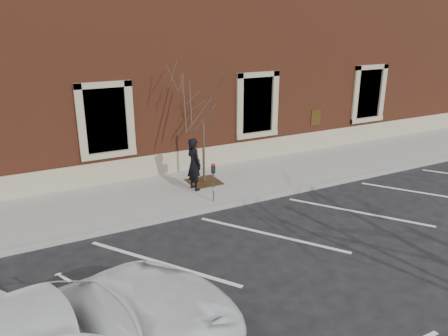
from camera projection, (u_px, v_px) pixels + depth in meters
ground at (233, 206)px, 13.90m from camera, size 120.00×120.00×0.00m
sidewalk_near at (209, 186)px, 15.35m from camera, size 40.00×3.50×0.15m
curb_near at (233, 204)px, 13.84m from camera, size 40.00×0.12×0.15m
parking_stripes at (271, 235)px, 12.06m from camera, size 28.00×4.40×0.01m
building_civic at (149, 59)px, 19.10m from camera, size 40.00×8.62×8.00m
man at (194, 164)px, 14.60m from camera, size 0.53×0.71×1.80m
parking_meter at (213, 176)px, 13.61m from camera, size 0.11×0.09×1.26m
tree_grate at (204, 182)px, 15.52m from camera, size 1.09×1.09×0.03m
sapling at (203, 105)px, 14.62m from camera, size 2.37×2.37×3.95m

